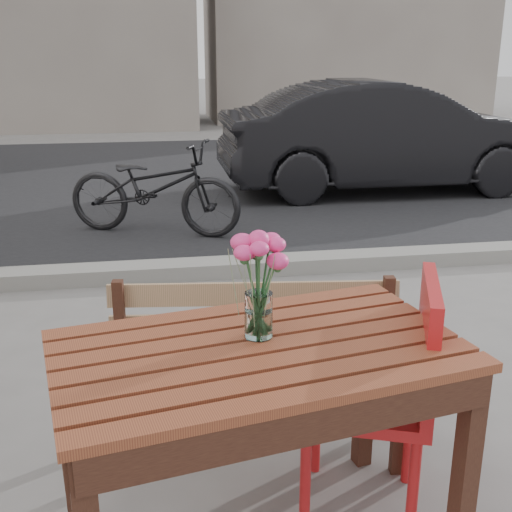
{
  "coord_description": "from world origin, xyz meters",
  "views": [
    {
      "loc": [
        -0.15,
        -1.78,
        1.7
      ],
      "look_at": [
        0.18,
        0.17,
        1.06
      ],
      "focal_mm": 45.0,
      "sensor_mm": 36.0,
      "label": 1
    }
  ],
  "objects_px": {
    "red_chair": "(389,383)",
    "main_vase": "(259,272)",
    "parked_car": "(387,137)",
    "bicycle": "(154,188)",
    "main_table": "(259,383)"
  },
  "relations": [
    {
      "from": "bicycle",
      "to": "main_table",
      "type": "bearing_deg",
      "value": -153.53
    },
    {
      "from": "main_vase",
      "to": "parked_car",
      "type": "relative_size",
      "value": 0.09
    },
    {
      "from": "red_chair",
      "to": "bicycle",
      "type": "xyz_separation_m",
      "value": [
        -0.79,
        4.12,
        -0.1
      ]
    },
    {
      "from": "parked_car",
      "to": "bicycle",
      "type": "height_order",
      "value": "parked_car"
    },
    {
      "from": "bicycle",
      "to": "parked_car",
      "type": "bearing_deg",
      "value": -39.09
    },
    {
      "from": "parked_car",
      "to": "main_vase",
      "type": "bearing_deg",
      "value": 155.47
    },
    {
      "from": "bicycle",
      "to": "main_vase",
      "type": "bearing_deg",
      "value": -153.34
    },
    {
      "from": "main_table",
      "to": "main_vase",
      "type": "distance_m",
      "value": 0.36
    },
    {
      "from": "red_chair",
      "to": "bicycle",
      "type": "bearing_deg",
      "value": -148.49
    },
    {
      "from": "red_chair",
      "to": "parked_car",
      "type": "relative_size",
      "value": 0.23
    },
    {
      "from": "red_chair",
      "to": "bicycle",
      "type": "height_order",
      "value": "red_chair"
    },
    {
      "from": "main_table",
      "to": "red_chair",
      "type": "height_order",
      "value": "red_chair"
    },
    {
      "from": "parked_car",
      "to": "red_chair",
      "type": "bearing_deg",
      "value": 159.48
    },
    {
      "from": "main_table",
      "to": "bicycle",
      "type": "height_order",
      "value": "bicycle"
    },
    {
      "from": "red_chair",
      "to": "main_vase",
      "type": "relative_size",
      "value": 2.6
    }
  ]
}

